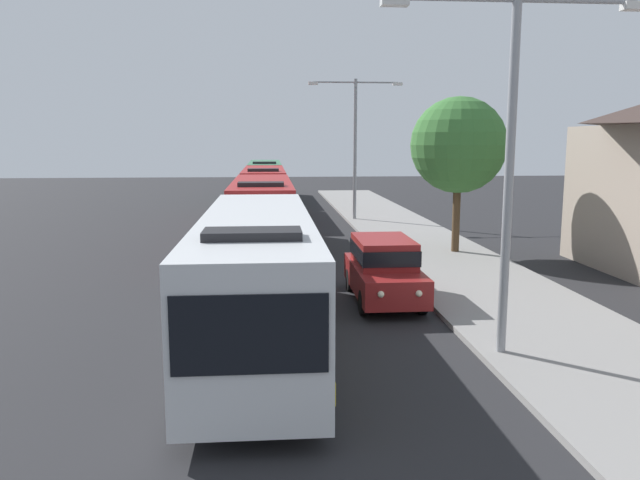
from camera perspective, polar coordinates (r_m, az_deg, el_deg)
bus_lead at (r=14.79m, az=-5.78°, el=-2.99°), size 2.58×11.55×3.21m
bus_second_in_line at (r=27.23m, az=-5.32°, el=2.55°), size 2.58×10.59×3.21m
bus_middle at (r=38.94m, az=-5.15°, el=4.52°), size 2.58×10.90×3.21m
bus_fourth_in_line at (r=50.98m, az=-5.06°, el=5.60°), size 2.58×12.31×3.21m
white_suv at (r=18.70m, az=5.86°, el=-2.50°), size 1.86×4.67×1.90m
streetlamp_near at (r=13.85m, az=17.09°, el=9.08°), size 5.62×0.28×7.66m
streetlamp_mid at (r=37.06m, az=3.24°, el=9.64°), size 5.50×0.28×8.17m
roadside_tree at (r=26.52m, az=12.59°, el=8.46°), size 3.96×3.96×6.42m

